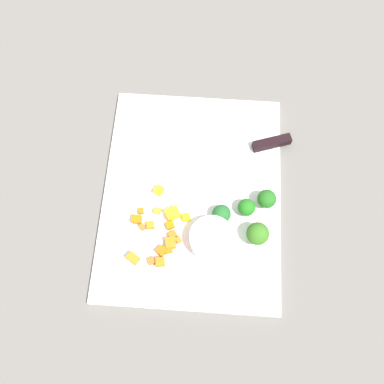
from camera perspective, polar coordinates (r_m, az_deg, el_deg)
name	(u,v)px	position (r m, az deg, el deg)	size (l,w,h in m)	color
ground_plane	(192,196)	(0.83, 0.00, -0.56)	(4.00, 4.00, 0.00)	#68635E
cutting_board	(192,195)	(0.82, 0.00, -0.41)	(0.43, 0.33, 0.01)	white
prep_bowl	(212,239)	(0.77, 2.60, -6.25)	(0.08, 0.08, 0.03)	white
chef_knife	(244,150)	(0.85, 6.94, 5.58)	(0.11, 0.29, 0.02)	silver
carrot_dice_0	(137,219)	(0.80, -7.34, -3.62)	(0.01, 0.02, 0.01)	orange
carrot_dice_1	(178,240)	(0.78, -1.83, -6.38)	(0.01, 0.01, 0.01)	orange
carrot_dice_2	(133,258)	(0.78, -7.81, -8.70)	(0.02, 0.02, 0.02)	orange
carrot_dice_3	(170,225)	(0.79, -2.93, -4.45)	(0.01, 0.01, 0.01)	orange
carrot_dice_4	(150,225)	(0.79, -5.53, -4.42)	(0.01, 0.01, 0.01)	orange
carrot_dice_5	(142,227)	(0.79, -6.61, -4.62)	(0.01, 0.01, 0.01)	orange
carrot_dice_6	(173,235)	(0.78, -2.57, -5.76)	(0.01, 0.01, 0.01)	orange
carrot_dice_7	(160,262)	(0.77, -4.23, -9.24)	(0.02, 0.01, 0.02)	orange
carrot_dice_8	(168,249)	(0.78, -3.21, -7.60)	(0.01, 0.01, 0.01)	orange
carrot_dice_9	(151,261)	(0.78, -5.42, -9.09)	(0.01, 0.01, 0.01)	orange
carrot_dice_10	(171,243)	(0.78, -2.84, -6.76)	(0.02, 0.02, 0.01)	orange
carrot_dice_11	(141,211)	(0.80, -6.78, -2.53)	(0.01, 0.01, 0.01)	orange
carrot_dice_12	(162,251)	(0.78, -4.04, -7.81)	(0.02, 0.01, 0.02)	orange
pepper_dice_0	(186,218)	(0.79, -0.75, -3.41)	(0.01, 0.01, 0.01)	yellow
pepper_dice_1	(157,211)	(0.80, -4.62, -2.53)	(0.01, 0.01, 0.01)	yellow
pepper_dice_2	(173,213)	(0.79, -2.60, -2.86)	(0.02, 0.02, 0.02)	yellow
pepper_dice_3	(159,188)	(0.81, -4.40, 0.52)	(0.02, 0.02, 0.01)	yellow
broccoli_floret_0	(247,207)	(0.79, 7.24, -2.04)	(0.03, 0.03, 0.04)	#8CB26C
broccoli_floret_1	(267,199)	(0.80, 9.87, -0.92)	(0.03, 0.03, 0.04)	#81C158
broccoli_floret_2	(258,234)	(0.77, 8.69, -5.50)	(0.04, 0.04, 0.05)	#91C369
broccoli_floret_3	(221,214)	(0.78, 3.92, -2.91)	(0.03, 0.03, 0.04)	#8DB15E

